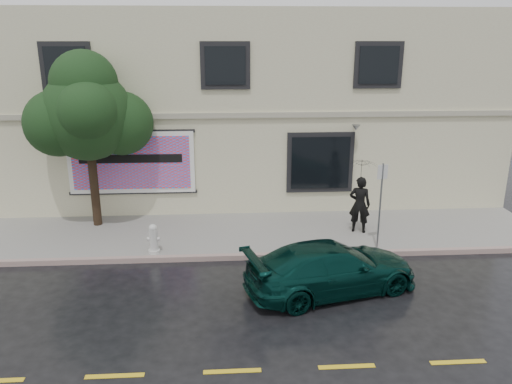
{
  "coord_description": "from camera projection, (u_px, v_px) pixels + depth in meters",
  "views": [
    {
      "loc": [
        -0.06,
        -11.53,
        6.05
      ],
      "look_at": [
        0.81,
        2.2,
        1.79
      ],
      "focal_mm": 35.0,
      "sensor_mm": 36.0,
      "label": 1
    }
  ],
  "objects": [
    {
      "name": "street_tree",
      "position": [
        87.0,
        116.0,
        15.42
      ],
      "size": [
        2.83,
        2.83,
        5.03
      ],
      "color": "#322216",
      "rests_on": "sidewalk"
    },
    {
      "name": "curb",
      "position": [
        229.0,
        257.0,
        14.2
      ],
      "size": [
        20.0,
        0.18,
        0.16
      ],
      "primitive_type": "cube",
      "color": "gray",
      "rests_on": "ground"
    },
    {
      "name": "fire_hydrant",
      "position": [
        154.0,
        239.0,
        14.21
      ],
      "size": [
        0.35,
        0.33,
        0.86
      ],
      "rotation": [
        0.0,
        0.0,
        0.24
      ],
      "color": "beige",
      "rests_on": "sidewalk"
    },
    {
      "name": "car",
      "position": [
        331.0,
        268.0,
        12.28
      ],
      "size": [
        4.68,
        3.02,
        1.26
      ],
      "primitive_type": "imported",
      "rotation": [
        0.0,
        0.0,
        1.85
      ],
      "color": "#072B27",
      "rests_on": "ground"
    },
    {
      "name": "sidewalk",
      "position": [
        228.0,
        234.0,
        15.86
      ],
      "size": [
        20.0,
        3.5,
        0.15
      ],
      "primitive_type": "cube",
      "color": "gray",
      "rests_on": "ground"
    },
    {
      "name": "umbrella",
      "position": [
        362.0,
        166.0,
        15.24
      ],
      "size": [
        1.21,
        1.21,
        0.68
      ],
      "primitive_type": "imported",
      "rotation": [
        0.0,
        0.0,
        0.42
      ],
      "color": "black",
      "rests_on": "pedestrian"
    },
    {
      "name": "building",
      "position": [
        226.0,
        103.0,
        20.33
      ],
      "size": [
        20.0,
        8.12,
        7.0
      ],
      "color": "beige",
      "rests_on": "ground"
    },
    {
      "name": "billboard",
      "position": [
        131.0,
        163.0,
        16.68
      ],
      "size": [
        4.3,
        0.16,
        2.2
      ],
      "color": "white",
      "rests_on": "ground"
    },
    {
      "name": "road_marking",
      "position": [
        232.0,
        371.0,
        9.45
      ],
      "size": [
        19.0,
        0.12,
        0.01
      ],
      "primitive_type": "cube",
      "color": "gold",
      "rests_on": "ground"
    },
    {
      "name": "pedestrian",
      "position": [
        360.0,
        205.0,
        15.61
      ],
      "size": [
        0.77,
        0.63,
        1.81
      ],
      "primitive_type": "imported",
      "rotation": [
        0.0,
        0.0,
        2.8
      ],
      "color": "black",
      "rests_on": "sidewalk"
    },
    {
      "name": "sign_pole",
      "position": [
        381.0,
        198.0,
        14.17
      ],
      "size": [
        0.31,
        0.09,
        2.56
      ],
      "rotation": [
        0.0,
        0.0,
        0.22
      ],
      "color": "gray",
      "rests_on": "sidewalk"
    },
    {
      "name": "ground",
      "position": [
        230.0,
        284.0,
        12.79
      ],
      "size": [
        90.0,
        90.0,
        0.0
      ],
      "primitive_type": "plane",
      "color": "black",
      "rests_on": "ground"
    }
  ]
}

